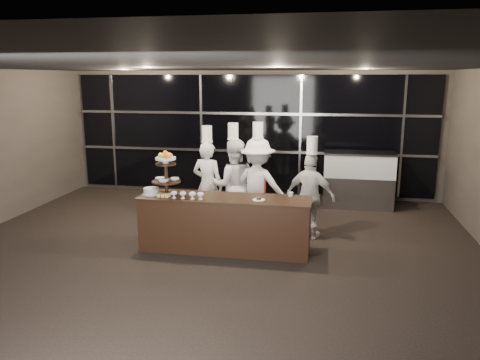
% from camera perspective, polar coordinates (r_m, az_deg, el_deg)
% --- Properties ---
extents(room, '(10.00, 10.00, 10.00)m').
position_cam_1_polar(room, '(6.52, -5.75, 0.41)').
color(room, black).
rests_on(room, ground).
extents(window_wall, '(8.60, 0.10, 2.80)m').
position_cam_1_polar(window_wall, '(11.28, 1.24, 5.60)').
color(window_wall, black).
rests_on(window_wall, ground).
extents(buffet_counter, '(2.84, 0.74, 0.92)m').
position_cam_1_polar(buffet_counter, '(7.82, -1.85, -5.31)').
color(buffet_counter, black).
rests_on(buffet_counter, ground).
extents(display_stand, '(0.48, 0.48, 0.74)m').
position_cam_1_polar(display_stand, '(7.87, -9.03, 1.22)').
color(display_stand, black).
rests_on(display_stand, buffet_counter).
extents(compotes, '(0.56, 0.11, 0.12)m').
position_cam_1_polar(compotes, '(7.61, -6.44, -1.69)').
color(compotes, silver).
rests_on(compotes, buffet_counter).
extents(layer_cake, '(0.30, 0.30, 0.11)m').
position_cam_1_polar(layer_cake, '(7.99, -10.76, -1.36)').
color(layer_cake, white).
rests_on(layer_cake, buffet_counter).
extents(pastry_squares, '(0.19, 0.13, 0.05)m').
position_cam_1_polar(pastry_squares, '(7.80, -9.27, -1.84)').
color(pastry_squares, '#F3D377').
rests_on(pastry_squares, buffet_counter).
extents(small_plate, '(0.20, 0.20, 0.05)m').
position_cam_1_polar(small_plate, '(7.50, 2.30, -2.37)').
color(small_plate, white).
rests_on(small_plate, buffet_counter).
extents(chef_cup, '(0.08, 0.08, 0.07)m').
position_cam_1_polar(chef_cup, '(7.78, 6.21, -1.73)').
color(chef_cup, white).
rests_on(chef_cup, buffet_counter).
extents(display_case, '(1.53, 0.67, 1.24)m').
position_cam_1_polar(display_case, '(10.67, 14.23, 0.37)').
color(display_case, '#A5A5AA').
rests_on(display_case, ground).
extents(chef_a, '(0.68, 0.52, 1.97)m').
position_cam_1_polar(chef_a, '(8.92, -3.95, -0.45)').
color(chef_a, silver).
rests_on(chef_a, ground).
extents(chef_b, '(1.00, 0.87, 2.04)m').
position_cam_1_polar(chef_b, '(8.76, -0.82, -0.55)').
color(chef_b, white).
rests_on(chef_b, ground).
extents(chef_c, '(1.23, 0.82, 2.07)m').
position_cam_1_polar(chef_c, '(8.60, 2.14, -0.71)').
color(chef_c, white).
rests_on(chef_c, ground).
extents(chef_d, '(0.98, 0.65, 1.84)m').
position_cam_1_polar(chef_d, '(8.41, 8.59, -1.86)').
color(chef_d, silver).
rests_on(chef_d, ground).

